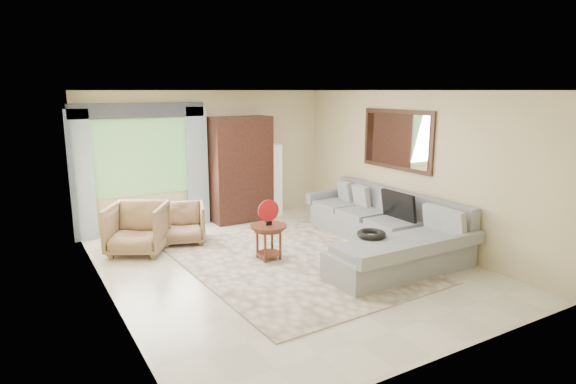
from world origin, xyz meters
TOP-DOWN VIEW (x-y plane):
  - ground at (0.00, 0.00)m, footprint 6.00×6.00m
  - area_rug at (0.17, 0.10)m, footprint 3.16×4.12m
  - sectional_sofa at (1.78, -0.18)m, footprint 2.30×3.46m
  - tv_screen at (2.05, -0.21)m, footprint 0.14×0.74m
  - garden_hose at (1.00, -0.77)m, footprint 0.43×0.43m
  - coffee_table at (-0.10, 0.35)m, footprint 0.56×0.56m
  - red_disc at (-0.10, 0.35)m, footprint 0.34×0.06m
  - armchair_left at (-1.77, 1.74)m, footprint 1.21×1.22m
  - armchair_right at (-0.97, 1.88)m, footprint 0.93×0.94m
  - potted_plant at (-1.97, 2.33)m, footprint 0.67×0.64m
  - armoire at (0.55, 2.72)m, footprint 1.20×0.55m
  - floor_lamp at (1.35, 2.78)m, footprint 0.24×0.24m
  - window at (-1.35, 2.97)m, footprint 1.80×0.04m
  - curtain_left at (-2.40, 2.88)m, footprint 0.40×0.08m
  - curtain_right at (-0.30, 2.88)m, footprint 0.40×0.08m
  - valance at (-1.35, 2.90)m, footprint 2.40×0.12m
  - wall_mirror at (2.46, 0.35)m, footprint 0.05×1.70m

SIDE VIEW (x-z plane):
  - ground at x=0.00m, z-range 0.00..0.00m
  - area_rug at x=0.17m, z-range 0.00..0.02m
  - sectional_sofa at x=1.78m, z-range -0.17..0.73m
  - potted_plant at x=-1.97m, z-range 0.00..0.59m
  - coffee_table at x=-0.10m, z-range 0.01..0.58m
  - armchair_right at x=-0.97m, z-range 0.00..0.69m
  - armchair_left at x=-1.77m, z-range 0.00..0.82m
  - garden_hose at x=1.00m, z-range 0.50..0.59m
  - tv_screen at x=2.05m, z-range 0.48..0.96m
  - floor_lamp at x=1.35m, z-range 0.00..1.50m
  - red_disc at x=-0.10m, z-range 0.62..0.96m
  - armoire at x=0.55m, z-range 0.00..2.10m
  - curtain_left at x=-2.40m, z-range 0.00..2.30m
  - curtain_right at x=-0.30m, z-range 0.00..2.30m
  - window at x=-1.35m, z-range 0.70..2.10m
  - wall_mirror at x=2.46m, z-range 1.22..2.27m
  - valance at x=-1.35m, z-range 2.12..2.38m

